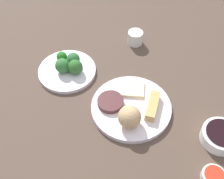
{
  "coord_description": "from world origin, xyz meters",
  "views": [
    {
      "loc": [
        0.12,
        -0.52,
        0.76
      ],
      "look_at": [
        -0.1,
        0.02,
        0.06
      ],
      "focal_mm": 45.72,
      "sensor_mm": 36.0,
      "label": 1
    }
  ],
  "objects_px": {
    "main_plate": "(131,107)",
    "broccoli_plate": "(67,71)",
    "soy_sauce_bowl": "(220,136)",
    "teacup": "(135,38)",
    "sauce_ramekin_sweet_and_sour": "(213,177)"
  },
  "relations": [
    {
      "from": "broccoli_plate",
      "to": "sauce_ramekin_sweet_and_sour",
      "type": "relative_size",
      "value": 3.16
    },
    {
      "from": "main_plate",
      "to": "teacup",
      "type": "distance_m",
      "value": 0.32
    },
    {
      "from": "main_plate",
      "to": "broccoli_plate",
      "type": "bearing_deg",
      "value": 165.94
    },
    {
      "from": "main_plate",
      "to": "soy_sauce_bowl",
      "type": "bearing_deg",
      "value": -1.45
    },
    {
      "from": "main_plate",
      "to": "teacup",
      "type": "bearing_deg",
      "value": 107.0
    },
    {
      "from": "main_plate",
      "to": "soy_sauce_bowl",
      "type": "xyz_separation_m",
      "value": [
        0.28,
        -0.01,
        0.01
      ]
    },
    {
      "from": "teacup",
      "to": "soy_sauce_bowl",
      "type": "bearing_deg",
      "value": -40.22
    },
    {
      "from": "main_plate",
      "to": "broccoli_plate",
      "type": "relative_size",
      "value": 1.26
    },
    {
      "from": "teacup",
      "to": "sauce_ramekin_sweet_and_sour",
      "type": "bearing_deg",
      "value": -49.74
    },
    {
      "from": "broccoli_plate",
      "to": "teacup",
      "type": "relative_size",
      "value": 3.49
    },
    {
      "from": "sauce_ramekin_sweet_and_sour",
      "to": "teacup",
      "type": "distance_m",
      "value": 0.58
    },
    {
      "from": "teacup",
      "to": "main_plate",
      "type": "bearing_deg",
      "value": -73.0
    },
    {
      "from": "sauce_ramekin_sweet_and_sour",
      "to": "teacup",
      "type": "relative_size",
      "value": 1.11
    },
    {
      "from": "soy_sauce_bowl",
      "to": "sauce_ramekin_sweet_and_sour",
      "type": "distance_m",
      "value": 0.13
    },
    {
      "from": "sauce_ramekin_sweet_and_sour",
      "to": "teacup",
      "type": "xyz_separation_m",
      "value": [
        -0.37,
        0.44,
        0.01
      ]
    }
  ]
}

